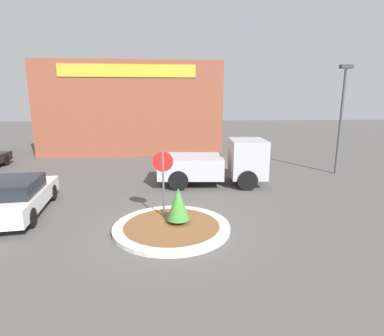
{
  "coord_description": "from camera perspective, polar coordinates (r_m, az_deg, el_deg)",
  "views": [
    {
      "loc": [
        -0.11,
        -9.27,
        4.11
      ],
      "look_at": [
        0.94,
        3.12,
        1.38
      ],
      "focal_mm": 28.0,
      "sensor_mm": 36.0,
      "label": 1
    }
  ],
  "objects": [
    {
      "name": "storefront_building",
      "position": [
        26.18,
        -11.1,
        11.03
      ],
      "size": [
        14.2,
        6.07,
        7.17
      ],
      "color": "brown",
      "rests_on": "ground_plane"
    },
    {
      "name": "island_shrub",
      "position": [
        10.02,
        -2.63,
        -6.82
      ],
      "size": [
        0.76,
        0.76,
        1.21
      ],
      "color": "brown",
      "rests_on": "traffic_island"
    },
    {
      "name": "parked_sedan_white",
      "position": [
        12.9,
        -30.42,
        -4.66
      ],
      "size": [
        2.39,
        4.91,
        1.38
      ],
      "rotation": [
        0.0,
        0.0,
        1.69
      ],
      "color": "silver",
      "rests_on": "ground_plane"
    },
    {
      "name": "stop_sign",
      "position": [
        10.34,
        -5.53,
        -0.94
      ],
      "size": [
        0.7,
        0.07,
        2.5
      ],
      "color": "#4C4C51",
      "rests_on": "ground_plane"
    },
    {
      "name": "light_pole",
      "position": [
        19.23,
        26.63,
        9.64
      ],
      "size": [
        0.7,
        0.3,
        6.14
      ],
      "color": "#4C4C51",
      "rests_on": "ground_plane"
    },
    {
      "name": "ground_plane",
      "position": [
        10.14,
        -3.87,
        -11.54
      ],
      "size": [
        120.0,
        120.0,
        0.0
      ],
      "primitive_type": "plane",
      "color": "#514F4C"
    },
    {
      "name": "traffic_island",
      "position": [
        10.11,
        -3.88,
        -11.17
      ],
      "size": [
        3.86,
        3.86,
        0.14
      ],
      "color": "beige",
      "rests_on": "ground_plane"
    },
    {
      "name": "utility_truck",
      "position": [
        15.21,
        4.87,
        0.97
      ],
      "size": [
        5.48,
        2.81,
        2.3
      ],
      "rotation": [
        0.0,
        0.0,
        -0.08
      ],
      "color": "#B2B2B7",
      "rests_on": "ground_plane"
    }
  ]
}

